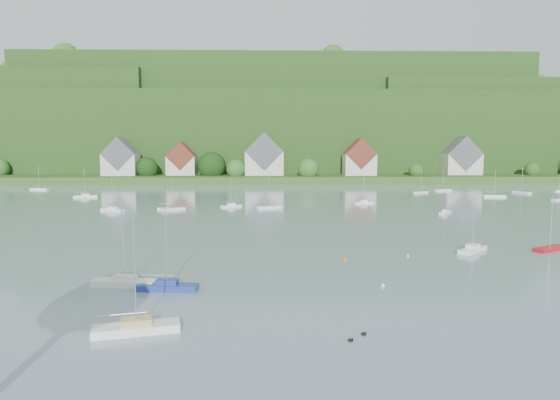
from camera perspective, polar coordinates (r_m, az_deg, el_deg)
name	(u,v)px	position (r m, az deg, el deg)	size (l,w,h in m)	color
far_shore_strip	(253,177)	(221.00, -3.10, 2.69)	(600.00, 60.00, 3.00)	#32501E
forested_ridge	(257,134)	(289.33, -2.63, 7.68)	(620.00, 181.22, 69.89)	#1A3912
village_building_0	(121,160)	(216.55, -17.97, 4.46)	(14.00, 10.40, 16.00)	beige
village_building_1	(182,161)	(212.79, -11.32, 4.41)	(12.00, 9.36, 14.00)	beige
village_building_2	(264,158)	(208.59, -1.83, 4.91)	(16.00, 11.44, 18.00)	beige
village_building_3	(359,160)	(210.14, 9.18, 4.62)	(13.00, 10.40, 15.50)	beige
village_building_4	(461,159)	(226.50, 20.29, 4.46)	(15.00, 10.40, 16.50)	beige
near_sailboat_0	(124,282)	(53.05, -17.60, -9.04)	(6.77, 2.85, 8.85)	white
near_sailboat_1	(167,286)	(50.53, -12.96, -9.69)	(6.14, 2.21, 8.12)	navy
near_sailboat_2	(136,327)	(40.03, -16.32, -13.95)	(6.69, 3.28, 8.70)	white
near_sailboat_3	(473,249)	(71.91, 21.44, -5.29)	(5.32, 5.25, 7.88)	white
near_sailboat_7	(550,248)	(77.38, 28.82, -4.92)	(5.68, 4.11, 7.59)	#B30F19
mooring_buoy_0	(122,276)	(57.49, -17.81, -8.36)	(0.43, 0.43, 0.43)	orange
mooring_buoy_1	(383,287)	(51.68, 11.84, -9.81)	(0.45, 0.45, 0.45)	silver
mooring_buoy_2	(345,260)	(62.74, 7.54, -6.94)	(0.47, 0.47, 0.47)	orange
mooring_buoy_3	(121,231)	(88.73, -17.99, -3.39)	(0.43, 0.43, 0.43)	orange
mooring_buoy_4	(408,257)	(66.35, 14.61, -6.37)	(0.42, 0.42, 0.42)	silver
duck_pair	(357,337)	(38.06, 8.96, -15.42)	(1.63, 1.46, 0.30)	black
far_sailboat_cluster	(307,197)	(138.50, 3.12, 0.30)	(194.00, 68.79, 8.71)	white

